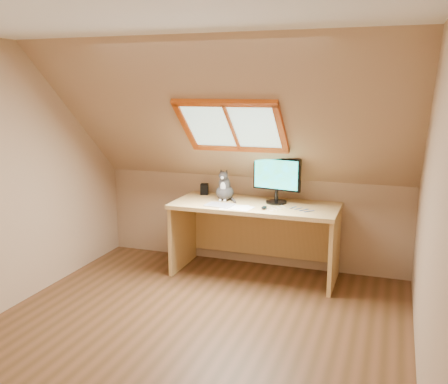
% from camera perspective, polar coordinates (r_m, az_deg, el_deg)
% --- Properties ---
extents(ground, '(3.50, 3.50, 0.00)m').
position_cam_1_polar(ground, '(4.33, -3.63, -15.49)').
color(ground, brown).
rests_on(ground, ground).
extents(room_shell, '(3.52, 3.52, 2.41)m').
position_cam_1_polar(room_shell, '(3.80, -4.46, 3.39)').
color(room_shell, tan).
rests_on(room_shell, ground).
extents(desk, '(1.73, 0.76, 0.79)m').
position_cam_1_polar(desk, '(5.37, 3.77, -3.61)').
color(desk, tan).
rests_on(desk, ground).
extents(monitor, '(0.52, 0.22, 0.48)m').
position_cam_1_polar(monitor, '(5.23, 6.03, 1.69)').
color(monitor, black).
rests_on(monitor, desk).
extents(cat, '(0.20, 0.23, 0.35)m').
position_cam_1_polar(cat, '(5.37, 0.06, 0.37)').
color(cat, '#423C3A').
rests_on(cat, desk).
extents(desk_speaker, '(0.10, 0.10, 0.12)m').
position_cam_1_polar(desk_speaker, '(5.67, -2.26, 0.33)').
color(desk_speaker, black).
rests_on(desk_speaker, desk).
extents(graphics_tablet, '(0.29, 0.22, 0.01)m').
position_cam_1_polar(graphics_tablet, '(5.14, -0.52, -1.50)').
color(graphics_tablet, '#B2B2B7').
rests_on(graphics_tablet, desk).
extents(mouse, '(0.06, 0.10, 0.03)m').
position_cam_1_polar(mouse, '(5.01, 4.61, -1.79)').
color(mouse, black).
rests_on(mouse, desk).
extents(papers, '(0.33, 0.27, 0.00)m').
position_cam_1_polar(papers, '(5.04, 1.29, -1.85)').
color(papers, white).
rests_on(papers, desk).
extents(cables, '(0.51, 0.26, 0.01)m').
position_cam_1_polar(cables, '(5.03, 7.71, -1.93)').
color(cables, silver).
rests_on(cables, desk).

